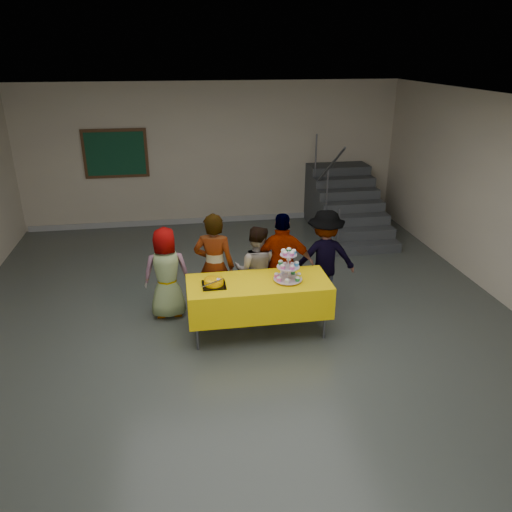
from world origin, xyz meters
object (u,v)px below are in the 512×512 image
(schoolchild_c, at_px, (256,270))
(schoolchild_e, at_px, (325,257))
(schoolchild_a, at_px, (167,273))
(staircase, at_px, (344,207))
(noticeboard, at_px, (115,154))
(bear_cake, at_px, (214,281))
(schoolchild_b, at_px, (214,267))
(cupcake_stand, at_px, (288,268))
(bake_table, at_px, (258,296))
(schoolchild_d, at_px, (283,265))

(schoolchild_c, relative_size, schoolchild_e, 0.91)
(schoolchild_a, distance_m, schoolchild_c, 1.27)
(staircase, xyz_separation_m, noticeboard, (-4.69, 0.84, 1.11))
(bear_cake, distance_m, noticeboard, 5.09)
(bear_cake, distance_m, schoolchild_c, 0.91)
(bear_cake, distance_m, schoolchild_b, 0.58)
(staircase, bearing_deg, schoolchild_b, -132.10)
(cupcake_stand, bearing_deg, bake_table, 174.34)
(schoolchild_a, xyz_separation_m, noticeboard, (-0.98, 4.06, 0.93))
(bear_cake, relative_size, schoolchild_b, 0.23)
(schoolchild_a, bearing_deg, schoolchild_b, 166.16)
(schoolchild_d, height_order, noticeboard, noticeboard)
(schoolchild_b, relative_size, noticeboard, 1.20)
(bake_table, distance_m, cupcake_stand, 0.55)
(cupcake_stand, xyz_separation_m, schoolchild_b, (-0.92, 0.58, -0.17))
(bake_table, xyz_separation_m, staircase, (2.51, 3.92, -0.07))
(schoolchild_e, bearing_deg, schoolchild_b, 12.22)
(schoolchild_c, bearing_deg, schoolchild_d, -174.51)
(cupcake_stand, distance_m, bear_cake, 0.98)
(schoolchild_d, bearing_deg, bear_cake, 39.41)
(cupcake_stand, height_order, schoolchild_c, schoolchild_c)
(bake_table, xyz_separation_m, schoolchild_d, (0.43, 0.50, 0.20))
(cupcake_stand, bearing_deg, noticeboard, 118.14)
(schoolchild_a, xyz_separation_m, schoolchild_b, (0.67, -0.15, 0.11))
(cupcake_stand, xyz_separation_m, schoolchild_d, (0.05, 0.54, -0.19))
(cupcake_stand, height_order, staircase, staircase)
(bake_table, relative_size, cupcake_stand, 4.22)
(schoolchild_b, bearing_deg, schoolchild_e, -158.56)
(bake_table, xyz_separation_m, noticeboard, (-2.18, 4.75, 1.04))
(bear_cake, xyz_separation_m, schoolchild_a, (-0.61, 0.72, -0.16))
(cupcake_stand, bearing_deg, schoolchild_a, 155.37)
(schoolchild_a, height_order, schoolchild_c, schoolchild_a)
(schoolchild_c, relative_size, noticeboard, 1.02)
(schoolchild_b, xyz_separation_m, noticeboard, (-1.64, 4.21, 0.82))
(schoolchild_b, bearing_deg, cupcake_stand, 162.25)
(cupcake_stand, relative_size, schoolchild_d, 0.29)
(schoolchild_d, bearing_deg, bake_table, 61.23)
(schoolchild_e, bearing_deg, schoolchild_c, 14.03)
(schoolchild_d, xyz_separation_m, staircase, (2.08, 3.41, -0.27))
(cupcake_stand, relative_size, staircase, 0.19)
(bake_table, bearing_deg, schoolchild_b, 134.44)
(schoolchild_b, xyz_separation_m, staircase, (3.05, 3.37, -0.29))
(schoolchild_c, bearing_deg, bake_table, 100.73)
(noticeboard, bearing_deg, schoolchild_d, -58.43)
(bear_cake, height_order, schoolchild_a, schoolchild_a)
(bake_table, xyz_separation_m, schoolchild_a, (-1.20, 0.69, 0.11))
(schoolchild_a, height_order, schoolchild_e, schoolchild_e)
(schoolchild_b, bearing_deg, schoolchild_a, 2.31)
(bear_cake, height_order, noticeboard, noticeboard)
(schoolchild_d, xyz_separation_m, noticeboard, (-2.61, 4.25, 0.84))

